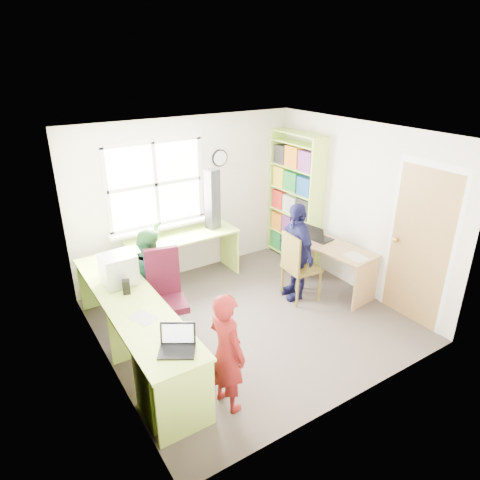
{
  "coord_description": "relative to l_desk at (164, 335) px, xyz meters",
  "views": [
    {
      "loc": [
        -2.64,
        -3.89,
        3.19
      ],
      "look_at": [
        0.0,
        0.25,
        1.05
      ],
      "focal_mm": 32.0,
      "sensor_mm": 36.0,
      "label": 1
    }
  ],
  "objects": [
    {
      "name": "speaker_a",
      "position": [
        -0.18,
        0.54,
        0.38
      ],
      "size": [
        0.1,
        0.1,
        0.16
      ],
      "rotation": [
        0.0,
        0.0,
        -0.32
      ],
      "color": "black",
      "rests_on": "l_desk"
    },
    {
      "name": "paper_a",
      "position": [
        -0.21,
        -0.02,
        0.3
      ],
      "size": [
        0.27,
        0.32,
        0.0
      ],
      "rotation": [
        0.0,
        0.0,
        0.37
      ],
      "color": "beige",
      "rests_on": "l_desk"
    },
    {
      "name": "l_desk",
      "position": [
        0.0,
        0.0,
        0.0
      ],
      "size": [
        2.38,
        2.95,
        0.75
      ],
      "color": "#D2FF65",
      "rests_on": "ground"
    },
    {
      "name": "cd_tower",
      "position": [
        1.58,
        1.73,
        0.75
      ],
      "size": [
        0.21,
        0.2,
        0.91
      ],
      "rotation": [
        0.0,
        0.0,
        0.22
      ],
      "color": "black",
      "rests_on": "l_desk"
    },
    {
      "name": "game_box",
      "position": [
        2.77,
        0.87,
        0.26
      ],
      "size": [
        0.34,
        0.34,
        0.06
      ],
      "rotation": [
        0.0,
        0.0,
        -0.27
      ],
      "color": "red",
      "rests_on": "right_desk"
    },
    {
      "name": "bookshelf",
      "position": [
        2.96,
        1.47,
        0.55
      ],
      "size": [
        0.3,
        1.02,
        2.1
      ],
      "color": "#D2FF65",
      "rests_on": "ground"
    },
    {
      "name": "crt_monitor",
      "position": [
        -0.17,
        0.8,
        0.48
      ],
      "size": [
        0.39,
        0.35,
        0.37
      ],
      "rotation": [
        0.0,
        0.0,
        0.04
      ],
      "color": "silver",
      "rests_on": "l_desk"
    },
    {
      "name": "right_desk",
      "position": [
        2.75,
        0.32,
        0.04
      ],
      "size": [
        0.69,
        1.24,
        0.68
      ],
      "rotation": [
        0.0,
        0.0,
        0.12
      ],
      "color": "tan",
      "rests_on": "ground"
    },
    {
      "name": "speaker_b",
      "position": [
        -0.21,
        1.17,
        0.38
      ],
      "size": [
        0.09,
        0.09,
        0.17
      ],
      "rotation": [
        0.0,
        0.0,
        -0.09
      ],
      "color": "black",
      "rests_on": "l_desk"
    },
    {
      "name": "laptop_left",
      "position": [
        -0.12,
        -0.65,
        0.35
      ],
      "size": [
        0.42,
        0.4,
        0.22
      ],
      "rotation": [
        0.0,
        0.0,
        -0.56
      ],
      "color": "black",
      "rests_on": "l_desk"
    },
    {
      "name": "person_green",
      "position": [
        0.27,
        0.97,
        0.18
      ],
      "size": [
        0.56,
        0.68,
        1.27
      ],
      "primitive_type": "imported",
      "rotation": [
        0.0,
        0.0,
        1.43
      ],
      "color": "#2B6C2D",
      "rests_on": "ground"
    },
    {
      "name": "room",
      "position": [
        1.32,
        0.38,
        0.76
      ],
      "size": [
        3.64,
        3.44,
        2.44
      ],
      "color": "#433B35",
      "rests_on": "ground"
    },
    {
      "name": "wooden_chair",
      "position": [
        2.14,
        0.38,
        0.09
      ],
      "size": [
        0.47,
        0.47,
        1.0
      ],
      "rotation": [
        0.0,
        0.0,
        -0.08
      ],
      "color": "brown",
      "rests_on": "ground"
    },
    {
      "name": "swivel_chair",
      "position": [
        0.29,
        0.59,
        0.02
      ],
      "size": [
        0.6,
        0.6,
        1.11
      ],
      "rotation": [
        0.0,
        0.0,
        -0.19
      ],
      "color": "black",
      "rests_on": "ground"
    },
    {
      "name": "paper_b",
      "position": [
        2.77,
        -0.08,
        0.23
      ],
      "size": [
        0.24,
        0.33,
        0.0
      ],
      "rotation": [
        0.0,
        0.0,
        -0.08
      ],
      "color": "beige",
      "rests_on": "right_desk"
    },
    {
      "name": "person_red",
      "position": [
        0.31,
        -0.8,
        0.17
      ],
      "size": [
        0.36,
        0.49,
        1.25
      ],
      "primitive_type": "imported",
      "rotation": [
        0.0,
        0.0,
        1.72
      ],
      "color": "maroon",
      "rests_on": "ground"
    },
    {
      "name": "potted_plant",
      "position": [
        0.66,
        1.75,
        0.43
      ],
      "size": [
        0.18,
        0.15,
        0.28
      ],
      "primitive_type": "imported",
      "rotation": [
        0.0,
        0.0,
        -0.24
      ],
      "color": "#368033",
      "rests_on": "l_desk"
    },
    {
      "name": "laptop_right",
      "position": [
        2.71,
        0.64,
        0.29
      ],
      "size": [
        0.35,
        0.4,
        0.25
      ],
      "rotation": [
        0.0,
        0.0,
        1.73
      ],
      "color": "black",
      "rests_on": "right_desk"
    },
    {
      "name": "person_navy",
      "position": [
        2.18,
        0.48,
        0.24
      ],
      "size": [
        0.48,
        0.86,
        1.39
      ],
      "primitive_type": "imported",
      "rotation": [
        0.0,
        0.0,
        -1.75
      ],
      "color": "#13143D",
      "rests_on": "ground"
    }
  ]
}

